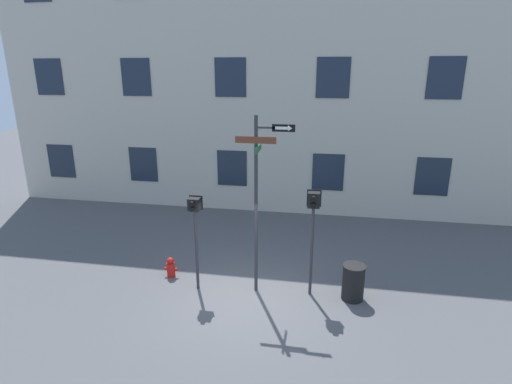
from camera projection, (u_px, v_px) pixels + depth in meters
name	position (u px, v px, depth m)	size (l,w,h in m)	color
ground_plane	(246.00, 300.00, 10.51)	(60.00, 60.00, 0.00)	#515154
building_facade	(282.00, 77.00, 15.72)	(24.00, 0.63, 11.06)	beige
street_sign_pole	(259.00, 192.00, 10.15)	(1.47, 0.78, 4.76)	#2D2D33
pedestrian_signal_left	(195.00, 219.00, 10.49)	(0.36, 0.40, 2.65)	#2D2D33
pedestrian_signal_right	(313.00, 215.00, 10.14)	(0.37, 0.40, 2.90)	#2D2D33
fire_hydrant	(171.00, 267.00, 11.62)	(0.40, 0.24, 0.60)	red
trash_bin	(353.00, 282.00, 10.42)	(0.61, 0.61, 0.97)	black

